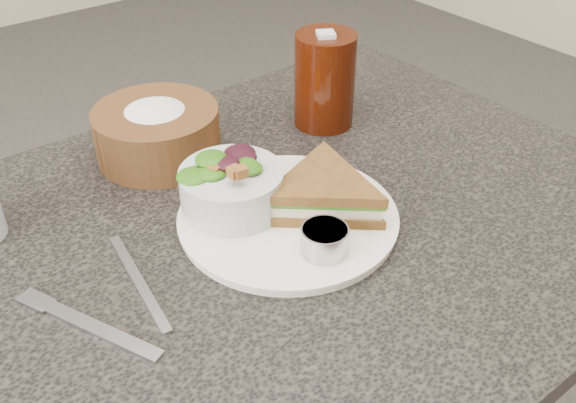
% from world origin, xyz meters
% --- Properties ---
extents(dinner_plate, '(0.26, 0.26, 0.01)m').
position_xyz_m(dinner_plate, '(0.04, -0.01, 0.76)').
color(dinner_plate, silver).
rests_on(dinner_plate, dining_table).
extents(sandwich, '(0.24, 0.24, 0.05)m').
position_xyz_m(sandwich, '(0.08, -0.02, 0.78)').
color(sandwich, brown).
rests_on(sandwich, dinner_plate).
extents(salad_bowl, '(0.13, 0.13, 0.07)m').
position_xyz_m(salad_bowl, '(-0.00, 0.04, 0.80)').
color(salad_bowl, '#ACB6B1').
rests_on(salad_bowl, dinner_plate).
extents(dressing_ramekin, '(0.07, 0.07, 0.03)m').
position_xyz_m(dressing_ramekin, '(0.03, -0.09, 0.78)').
color(dressing_ramekin, '#A5A5A6').
rests_on(dressing_ramekin, dinner_plate).
extents(orange_wedge, '(0.09, 0.09, 0.03)m').
position_xyz_m(orange_wedge, '(0.06, 0.08, 0.78)').
color(orange_wedge, '#E65601').
rests_on(orange_wedge, dinner_plate).
extents(fork, '(0.08, 0.15, 0.00)m').
position_xyz_m(fork, '(-0.22, -0.03, 0.75)').
color(fork, '#9FA5AD').
rests_on(fork, dining_table).
extents(knife, '(0.03, 0.17, 0.00)m').
position_xyz_m(knife, '(-0.15, 0.01, 0.75)').
color(knife, '#A6ADB6').
rests_on(knife, dining_table).
extents(bread_basket, '(0.22, 0.22, 0.10)m').
position_xyz_m(bread_basket, '(-0.01, 0.22, 0.80)').
color(bread_basket, '#4D3217').
rests_on(bread_basket, dining_table).
extents(cola_glass, '(0.09, 0.09, 0.15)m').
position_xyz_m(cola_glass, '(0.24, 0.16, 0.83)').
color(cola_glass, black).
rests_on(cola_glass, dining_table).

